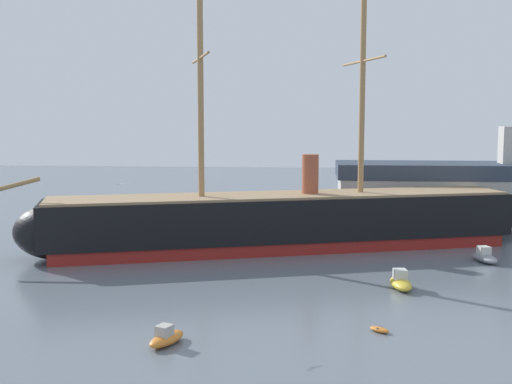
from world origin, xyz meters
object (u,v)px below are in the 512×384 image
Objects in this scene: motorboat_far_right at (485,257)px; dockside_warehouse_right at (483,196)px; motorboat_alongside_stern at (401,282)px; seagull_in_flight at (122,184)px; tall_ship at (283,221)px; dinghy_distant_centre at (274,234)px; dinghy_mid_right at (379,330)px; motorboat_near_centre at (166,338)px.

dockside_warehouse_right is (5.86, 24.52, 4.65)m from motorboat_far_right.
seagull_in_flight is (-26.73, -10.38, 11.24)m from motorboat_alongside_stern.
motorboat_far_right is (25.52, -5.86, -3.26)m from tall_ship.
dinghy_distant_centre is at bearing 149.87° from motorboat_far_right.
seagull_in_flight reaches higher than dinghy_mid_right.
motorboat_near_centre is at bearing -135.57° from motorboat_far_right.
dinghy_mid_right is 32.02m from motorboat_far_right.
tall_ship is 64.95× the size of seagull_in_flight.
dinghy_mid_right is 14.68m from motorboat_alongside_stern.
dinghy_mid_right is at bearing -112.45° from dockside_warehouse_right.
seagull_in_flight is at bearing -114.11° from tall_ship.
motorboat_alongside_stern is (13.36, -19.50, -3.24)m from tall_ship.
motorboat_far_right is at bearing 31.70° from seagull_in_flight.
dockside_warehouse_right is 44.11× the size of seagull_in_flight.
tall_ship is at bearing 65.89° from seagull_in_flight.
tall_ship is 14.70× the size of motorboat_far_right.
motorboat_near_centre is at bearing -124.35° from dockside_warehouse_right.
dockside_warehouse_right is (33.19, 8.66, 5.02)m from dinghy_distant_centre.
motorboat_near_centre is at bearing -55.14° from seagull_in_flight.
tall_ship is at bearing 167.08° from motorboat_far_right.
seagull_in_flight is (-13.37, -29.88, 8.00)m from tall_ship.
dinghy_distant_centre is (-27.33, 15.86, -0.37)m from motorboat_far_right.
dockside_warehouse_right reaches higher than seagull_in_flight.
dinghy_distant_centre is at bearing 100.28° from tall_ship.
motorboat_alongside_stern is at bearing -115.27° from dockside_warehouse_right.
tall_ship is at bearing 124.43° from motorboat_alongside_stern.
motorboat_far_right is 0.10× the size of dockside_warehouse_right.
dockside_warehouse_right is (38.91, 56.92, 4.76)m from motorboat_near_centre.
motorboat_far_right is at bearing -30.13° from dinghy_distant_centre.
motorboat_alongside_stern is at bearing 21.23° from seagull_in_flight.
motorboat_near_centre is 0.08× the size of dockside_warehouse_right.
motorboat_alongside_stern is 0.10× the size of dockside_warehouse_right.
seagull_in_flight is (-5.84, 8.38, 11.37)m from motorboat_near_centre.
motorboat_alongside_stern reaches higher than dinghy_distant_centre.
motorboat_near_centre is 69.11m from dockside_warehouse_right.
motorboat_near_centre is 48.60m from dinghy_distant_centre.
dockside_warehouse_right reaches higher than motorboat_far_right.
tall_ship is 10.80m from dinghy_distant_centre.
motorboat_far_right reaches higher than dinghy_mid_right.
motorboat_alongside_stern is 4.39× the size of seagull_in_flight.
seagull_in_flight is at bearing -106.16° from dinghy_distant_centre.
motorboat_near_centre is 0.85× the size of motorboat_alongside_stern.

